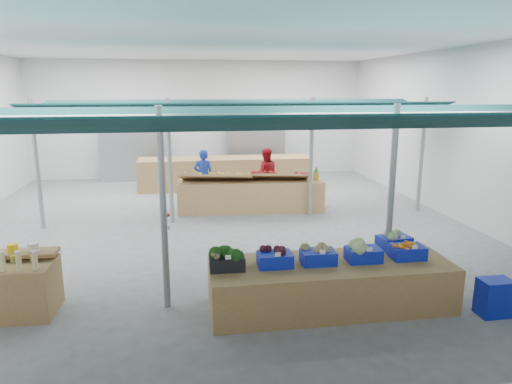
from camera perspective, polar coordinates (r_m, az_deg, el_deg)
floor at (r=11.00m, az=-5.22°, el=-4.23°), size 13.00×13.00×0.00m
hall at (r=11.96m, az=-6.00°, el=10.04°), size 13.00×13.00×13.00m
pole_grid at (r=8.98m, az=0.15°, el=3.80°), size 10.00×4.60×3.00m
awnings at (r=8.87m, az=0.15°, el=9.98°), size 9.50×7.08×0.30m
back_shelving_left at (r=16.74m, az=-15.42°, el=4.80°), size 2.00×0.50×2.00m
back_shelving_right at (r=16.86m, az=0.02°, el=5.32°), size 2.00×0.50×2.00m
veg_counter at (r=7.07m, az=9.24°, el=-11.34°), size 3.61×1.23×0.70m
fruit_counter at (r=12.22m, az=-0.64°, el=-0.43°), size 3.90×1.26×0.82m
far_counter at (r=15.00m, az=-3.83°, el=2.41°), size 5.59×1.20×1.00m
crate_stack at (r=7.60m, az=27.65°, el=-11.59°), size 0.46×0.32×0.55m
vendor_left at (r=13.10m, az=-6.57°, el=1.99°), size 0.59×0.42×1.53m
vendor_right at (r=13.30m, az=1.20°, el=2.24°), size 0.80×0.65×1.53m
crate_broccoli at (r=6.58m, az=-3.67°, el=-8.28°), size 0.51×0.41×0.35m
crate_beets at (r=6.68m, az=2.37°, el=-8.16°), size 0.51×0.41×0.29m
crate_celeriac at (r=6.83m, az=7.78°, el=-7.71°), size 0.51×0.41×0.31m
crate_cabbage at (r=7.05m, az=13.28°, el=-7.16°), size 0.51×0.41×0.35m
crate_carrots at (r=7.35m, az=18.37°, el=-7.04°), size 0.51×0.41×0.29m
sparrow at (r=6.43m, az=-5.01°, el=-8.00°), size 0.12×0.09×0.11m
pole_ribbon at (r=8.00m, az=-11.12°, el=-2.97°), size 0.12×0.12×0.28m
apple_heap_yellow at (r=11.99m, az=-4.98°, el=2.08°), size 2.00×1.04×0.27m
apple_heap_red at (r=12.08m, az=3.06°, el=2.19°), size 1.60×0.96×0.27m
pineapple at (r=12.23m, az=7.53°, el=2.31°), size 0.14×0.14×0.39m
crate_extra at (r=7.71m, az=16.88°, el=-5.70°), size 0.55×0.44×0.32m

